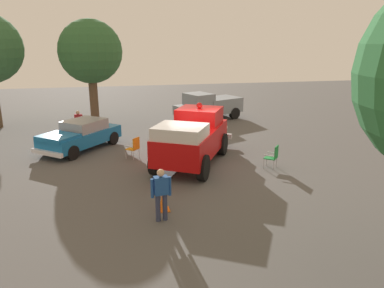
# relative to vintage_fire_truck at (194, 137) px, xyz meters

# --- Properties ---
(ground_plane) EXTENTS (60.00, 60.00, 0.00)m
(ground_plane) POSITION_rel_vintage_fire_truck_xyz_m (0.14, -0.65, -1.20)
(ground_plane) COLOR #514F4C
(vintage_fire_truck) EXTENTS (4.80, 6.25, 2.59)m
(vintage_fire_truck) POSITION_rel_vintage_fire_truck_xyz_m (0.00, 0.00, 0.00)
(vintage_fire_truck) COLOR black
(vintage_fire_truck) RESTS_ON ground
(classic_hot_rod) EXTENTS (4.20, 4.54, 1.46)m
(classic_hot_rod) POSITION_rel_vintage_fire_truck_xyz_m (-5.16, 3.13, -0.45)
(classic_hot_rod) COLOR black
(classic_hot_rod) RESTS_ON ground
(parked_pickup) EXTENTS (5.12, 3.60, 1.90)m
(parked_pickup) POSITION_rel_vintage_fire_truck_xyz_m (2.96, 8.71, -0.21)
(parked_pickup) COLOR black
(parked_pickup) RESTS_ON ground
(lawn_chair_near_truck) EXTENTS (0.52, 0.51, 1.02)m
(lawn_chair_near_truck) POSITION_rel_vintage_fire_truck_xyz_m (-5.57, 7.02, -0.61)
(lawn_chair_near_truck) COLOR #B7BABF
(lawn_chair_near_truck) RESTS_ON ground
(lawn_chair_by_car) EXTENTS (0.69, 0.69, 1.02)m
(lawn_chair_by_car) POSITION_rel_vintage_fire_truck_xyz_m (3.18, -1.52, -0.61)
(lawn_chair_by_car) COLOR #B7BABF
(lawn_chair_by_car) RESTS_ON ground
(lawn_chair_spare) EXTENTS (0.69, 0.69, 1.02)m
(lawn_chair_spare) POSITION_rel_vintage_fire_truck_xyz_m (-2.59, 1.08, -0.61)
(lawn_chair_spare) COLOR #B7BABF
(lawn_chair_spare) RESTS_ON ground
(spectator_seated) EXTENTS (0.40, 0.54, 1.29)m
(spectator_seated) POSITION_rel_vintage_fire_truck_xyz_m (-5.57, 6.89, -0.50)
(spectator_seated) COLOR #383842
(spectator_seated) RESTS_ON ground
(spectator_standing) EXTENTS (0.65, 0.31, 1.68)m
(spectator_standing) POSITION_rel_vintage_fire_truck_xyz_m (-2.13, -5.21, -0.23)
(spectator_standing) COLOR #2D334C
(spectator_standing) RESTS_ON ground
(oak_tree_left) EXTENTS (4.00, 4.00, 6.66)m
(oak_tree_left) POSITION_rel_vintage_fire_truck_xyz_m (-4.70, 9.17, 3.41)
(oak_tree_left) COLOR brown
(oak_tree_left) RESTS_ON ground
(traffic_cone) EXTENTS (0.40, 0.40, 0.64)m
(traffic_cone) POSITION_rel_vintage_fire_truck_xyz_m (-1.99, -4.54, -0.89)
(traffic_cone) COLOR orange
(traffic_cone) RESTS_ON ground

